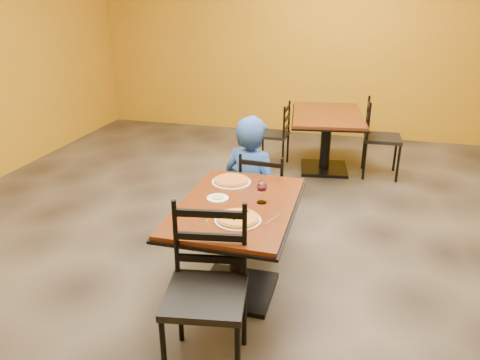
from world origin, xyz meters
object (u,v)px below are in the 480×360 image
(chair_main_near, at_px, (205,297))
(chair_second_left, at_px, (273,135))
(plate_main, at_px, (238,220))
(plate_far, at_px, (231,182))
(pizza_far, at_px, (231,180))
(chair_second_right, at_px, (382,138))
(diner, at_px, (251,175))
(wine_glass, at_px, (262,191))
(table_second, at_px, (327,128))
(table_main, at_px, (237,228))
(pizza_main, at_px, (238,218))
(side_plate, at_px, (218,198))
(chair_main_far, at_px, (265,196))

(chair_main_near, height_order, chair_second_left, chair_main_near)
(plate_main, bearing_deg, plate_far, 109.70)
(pizza_far, bearing_deg, plate_main, -70.30)
(chair_second_right, distance_m, diner, 2.21)
(pizza_far, relative_size, wine_glass, 1.56)
(chair_main_near, bearing_deg, plate_main, 74.98)
(table_second, bearing_deg, diner, -106.17)
(diner, xyz_separation_m, plate_main, (0.21, -1.26, 0.18))
(chair_main_near, bearing_deg, pizza_far, 89.13)
(chair_second_right, bearing_deg, table_main, 156.84)
(wine_glass, bearing_deg, pizza_far, 135.66)
(table_second, xyz_separation_m, chair_second_right, (0.69, 0.00, -0.08))
(chair_second_right, bearing_deg, pizza_far, 151.24)
(pizza_main, relative_size, wine_glass, 1.58)
(pizza_main, bearing_deg, plate_far, 109.70)
(diner, distance_m, plate_far, 0.66)
(chair_second_right, bearing_deg, plate_far, 151.24)
(chair_main_near, xyz_separation_m, plate_far, (-0.17, 1.15, 0.24))
(chair_second_right, height_order, plate_far, chair_second_right)
(pizza_main, xyz_separation_m, pizza_far, (-0.22, 0.62, 0.00))
(table_second, xyz_separation_m, diner, (-0.53, -1.84, 0.01))
(chair_second_left, bearing_deg, chair_second_right, 91.17)
(table_main, bearing_deg, diner, 97.73)
(chair_main_near, relative_size, side_plate, 6.38)
(plate_main, height_order, wine_glass, wine_glass)
(chair_second_right, xyz_separation_m, pizza_far, (-1.23, -2.47, 0.29))
(table_second, distance_m, wine_glass, 2.80)
(chair_main_far, height_order, wine_glass, wine_glass)
(table_main, distance_m, plate_far, 0.44)
(table_main, bearing_deg, wine_glass, 20.87)
(pizza_far, distance_m, side_plate, 0.33)
(chair_main_far, bearing_deg, diner, -40.37)
(chair_main_far, bearing_deg, pizza_main, 94.36)
(chair_main_near, relative_size, pizza_far, 3.65)
(diner, xyz_separation_m, pizza_far, (-0.01, -0.64, 0.20))
(diner, xyz_separation_m, side_plate, (-0.02, -0.96, 0.18))
(chair_main_far, xyz_separation_m, plate_far, (-0.18, -0.49, 0.31))
(table_main, height_order, table_second, same)
(wine_glass, bearing_deg, chair_second_left, 99.30)
(plate_main, height_order, pizza_far, pizza_far)
(pizza_main, xyz_separation_m, plate_far, (-0.22, 0.62, -0.02))
(plate_main, bearing_deg, pizza_main, 0.00)
(table_main, height_order, pizza_far, pizza_far)
(plate_main, height_order, pizza_main, pizza_main)
(pizza_far, bearing_deg, chair_main_far, 69.90)
(table_main, distance_m, chair_main_far, 0.86)
(wine_glass, bearing_deg, table_main, -159.13)
(chair_main_near, xyz_separation_m, chair_second_left, (-0.31, 3.63, -0.09))
(chair_main_far, distance_m, diner, 0.26)
(chair_main_far, height_order, side_plate, chair_main_far)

